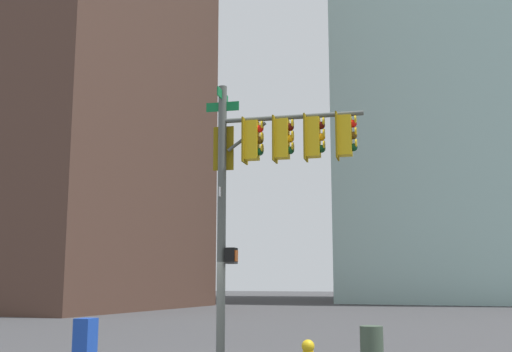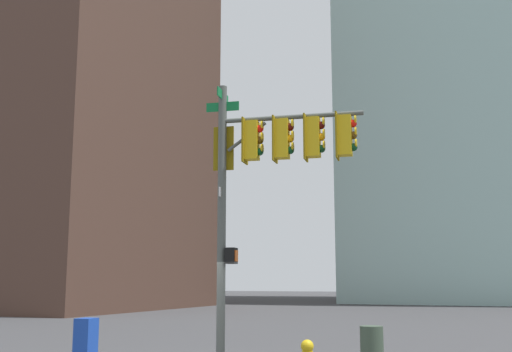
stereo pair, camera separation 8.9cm
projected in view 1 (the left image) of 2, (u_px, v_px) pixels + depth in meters
name	position (u px, v px, depth m)	size (l,w,h in m)	color
signal_pole_assembly	(265.00, 163.00, 16.01)	(4.05, 1.17, 7.08)	#4C514C
litter_bin	(372.00, 346.00, 15.20)	(0.56, 0.56, 0.95)	#384738
newspaper_box	(85.00, 338.00, 16.64)	(0.44, 0.56, 1.05)	#193FA5
building_brick_midblock	(52.00, 87.00, 49.42)	(19.51, 19.54, 34.09)	#4C3328
building_brick_farside	(50.00, 129.00, 74.87)	(17.01, 18.20, 39.66)	brown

